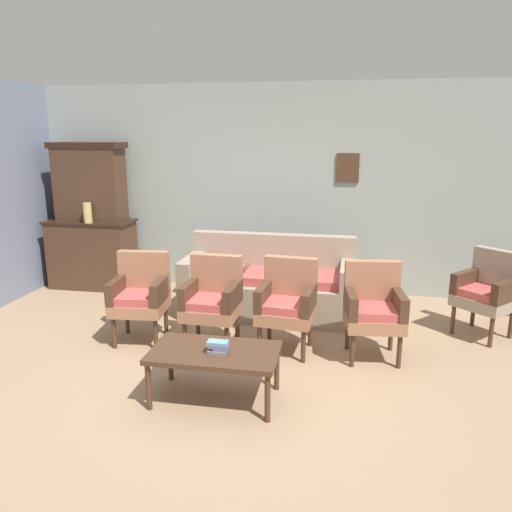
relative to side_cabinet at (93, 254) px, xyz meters
The scene contains 14 objects.
ground_plane 3.40m from the side_cabinet, 41.94° to the right, with size 7.68×7.68×0.00m, color #997A5B.
wall_back_with_decor 2.68m from the side_cabinet, ahead, with size 6.40×0.09×2.70m.
side_cabinet is the anchor object (origin of this frame).
cabinet_upper_hutch 0.99m from the side_cabinet, 90.00° to the left, with size 0.99×0.38×1.03m.
vase_on_cabinet 0.63m from the side_cabinet, 66.25° to the right, with size 0.11×0.11×0.26m, color tan.
floral_couch 2.62m from the side_cabinet, 13.14° to the right, with size 1.98×0.83×0.90m.
armchair_row_middle 2.12m from the side_cabinet, 48.89° to the right, with size 0.56×0.54×0.90m.
armchair_by_doorway 2.69m from the side_cabinet, 36.77° to the right, with size 0.54×0.51×0.90m.
armchair_near_couch_end 3.28m from the side_cabinet, 28.58° to the right, with size 0.56×0.54×0.90m.
armchair_near_cabinet 4.02m from the side_cabinet, 23.03° to the right, with size 0.57×0.55×0.90m.
wingback_chair_by_fireplace 4.96m from the side_cabinet, ahead, with size 0.71×0.71×0.90m.
coffee_table 3.57m from the side_cabinet, 46.85° to the right, with size 1.00×0.56×0.42m.
book_stack_on_table 3.63m from the side_cabinet, 46.83° to the right, with size 0.16×0.11×0.10m.
floor_vase_by_wall 5.36m from the side_cabinet, ahead, with size 0.22×0.22×0.72m, color #755256.
Camera 1 is at (0.89, -3.76, 2.06)m, focal length 34.28 mm.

